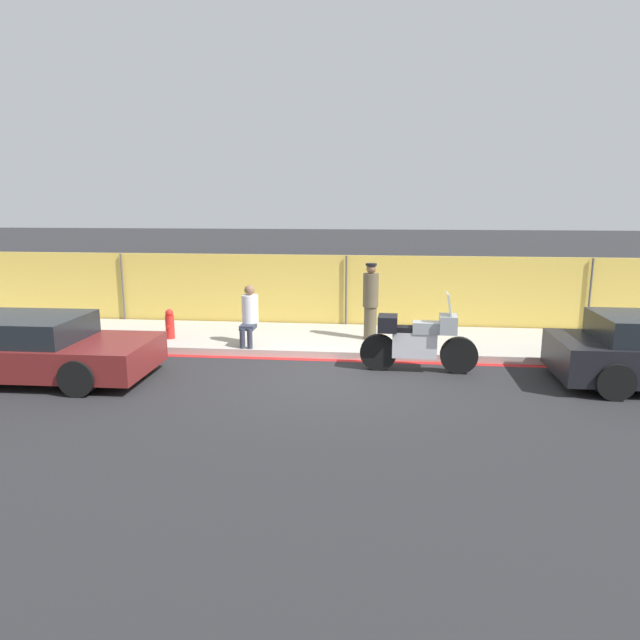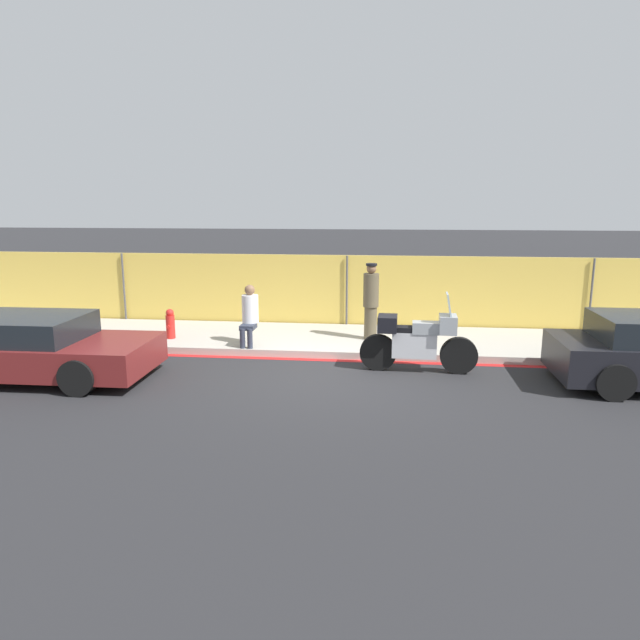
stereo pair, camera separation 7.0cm
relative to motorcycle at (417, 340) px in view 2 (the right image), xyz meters
The scene contains 9 objects.
ground_plane 1.79m from the motorcycle, 160.78° to the right, with size 120.00×120.00×0.00m, color #262628.
sidewalk 2.68m from the motorcycle, 127.16° to the left, with size 43.60×2.79×0.15m.
curb_paint_stripe 1.81m from the motorcycle, 159.00° to the left, with size 43.60×0.18×0.01m.
storefront_fence 3.92m from the motorcycle, 113.92° to the left, with size 41.42×0.17×1.89m.
motorcycle is the anchor object (origin of this frame).
officer_standing 2.20m from the motorcycle, 115.82° to the left, with size 0.35×0.35×1.71m.
person_seated_on_curb 3.72m from the motorcycle, 161.82° to the left, with size 0.36×0.66×1.30m.
parked_car_right_down_street 7.32m from the motorcycle, behind, with size 4.66×2.04×1.16m.
fire_hydrant 5.66m from the motorcycle, 164.62° to the left, with size 0.20×0.25×0.68m.
Camera 2 is at (0.95, -10.11, 3.18)m, focal length 32.00 mm.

